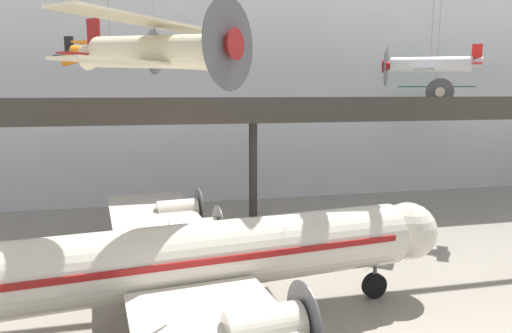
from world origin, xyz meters
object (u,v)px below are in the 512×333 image
Objects in this scene: suspended_plane_cream_biplane at (156,51)px; suspended_plane_green_biplane at (435,94)px; suspended_plane_silver_racer at (430,65)px; suspended_plane_orange_highwing at (111,55)px; airliner_silver_main at (163,263)px.

suspended_plane_green_biplane is (26.32, 20.50, -1.84)m from suspended_plane_cream_biplane.
suspended_plane_cream_biplane is at bearing 66.34° from suspended_plane_silver_racer.
suspended_plane_orange_highwing reaches higher than suspended_plane_silver_racer.
suspended_plane_cream_biplane is 0.90× the size of suspended_plane_green_biplane.
suspended_plane_cream_biplane is at bearing -55.63° from suspended_plane_orange_highwing.
suspended_plane_orange_highwing is at bearing -49.92° from suspended_plane_green_biplane.
suspended_plane_orange_highwing reaches higher than airliner_silver_main.
suspended_plane_silver_racer is at bearing -11.08° from suspended_plane_green_biplane.
airliner_silver_main is at bearing -55.57° from suspended_plane_orange_highwing.
airliner_silver_main is at bearing 111.60° from suspended_plane_cream_biplane.
suspended_plane_cream_biplane is 33.41m from suspended_plane_green_biplane.
suspended_plane_cream_biplane is (2.77, -13.10, -0.75)m from suspended_plane_orange_highwing.
airliner_silver_main is 25.93m from suspended_plane_silver_racer.
airliner_silver_main is 34.06m from suspended_plane_green_biplane.
airliner_silver_main is 3.26× the size of suspended_plane_orange_highwing.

